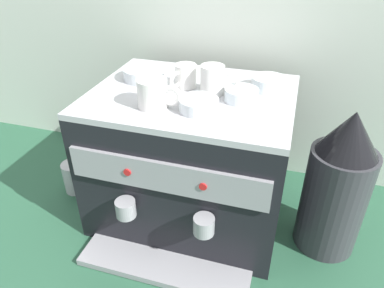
{
  "coord_description": "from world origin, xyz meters",
  "views": [
    {
      "loc": [
        0.28,
        -0.91,
        0.86
      ],
      "look_at": [
        0.0,
        0.0,
        0.26
      ],
      "focal_mm": 33.52,
      "sensor_mm": 36.0,
      "label": 1
    }
  ],
  "objects_px": {
    "espresso_machine": "(192,157)",
    "coffee_grinder": "(337,186)",
    "ceramic_cup_0": "(185,76)",
    "ceramic_bowl_2": "(144,74)",
    "ceramic_cup_2": "(154,94)",
    "milk_pitcher": "(75,177)",
    "ceramic_cup_1": "(214,80)",
    "ceramic_bowl_1": "(199,105)",
    "ceramic_bowl_3": "(268,84)",
    "ceramic_bowl_0": "(241,95)"
  },
  "relations": [
    {
      "from": "ceramic_bowl_3",
      "to": "coffee_grinder",
      "type": "bearing_deg",
      "value": -27.25
    },
    {
      "from": "ceramic_cup_0",
      "to": "coffee_grinder",
      "type": "distance_m",
      "value": 0.54
    },
    {
      "from": "espresso_machine",
      "to": "ceramic_cup_2",
      "type": "height_order",
      "value": "ceramic_cup_2"
    },
    {
      "from": "ceramic_cup_0",
      "to": "milk_pitcher",
      "type": "bearing_deg",
      "value": -171.09
    },
    {
      "from": "ceramic_bowl_2",
      "to": "ceramic_bowl_0",
      "type": "bearing_deg",
      "value": -12.33
    },
    {
      "from": "ceramic_cup_0",
      "to": "ceramic_bowl_3",
      "type": "distance_m",
      "value": 0.25
    },
    {
      "from": "ceramic_cup_0",
      "to": "ceramic_cup_2",
      "type": "xyz_separation_m",
      "value": [
        -0.04,
        -0.15,
        0.0
      ]
    },
    {
      "from": "ceramic_cup_2",
      "to": "ceramic_bowl_1",
      "type": "xyz_separation_m",
      "value": [
        0.12,
        0.01,
        -0.02
      ]
    },
    {
      "from": "ceramic_cup_1",
      "to": "ceramic_bowl_3",
      "type": "height_order",
      "value": "ceramic_cup_1"
    },
    {
      "from": "espresso_machine",
      "to": "ceramic_bowl_1",
      "type": "bearing_deg",
      "value": -63.28
    },
    {
      "from": "coffee_grinder",
      "to": "ceramic_cup_1",
      "type": "bearing_deg",
      "value": 173.27
    },
    {
      "from": "ceramic_bowl_1",
      "to": "ceramic_cup_2",
      "type": "bearing_deg",
      "value": -173.17
    },
    {
      "from": "ceramic_cup_1",
      "to": "coffee_grinder",
      "type": "relative_size",
      "value": 0.24
    },
    {
      "from": "ceramic_cup_0",
      "to": "ceramic_bowl_2",
      "type": "xyz_separation_m",
      "value": [
        -0.14,
        0.03,
        -0.02
      ]
    },
    {
      "from": "ceramic_bowl_2",
      "to": "ceramic_bowl_1",
      "type": "bearing_deg",
      "value": -35.78
    },
    {
      "from": "ceramic_bowl_3",
      "to": "milk_pitcher",
      "type": "distance_m",
      "value": 0.77
    },
    {
      "from": "ceramic_cup_1",
      "to": "ceramic_cup_2",
      "type": "distance_m",
      "value": 0.18
    },
    {
      "from": "ceramic_bowl_1",
      "to": "coffee_grinder",
      "type": "xyz_separation_m",
      "value": [
        0.39,
        0.07,
        -0.23
      ]
    },
    {
      "from": "ceramic_cup_0",
      "to": "ceramic_bowl_1",
      "type": "distance_m",
      "value": 0.16
    },
    {
      "from": "ceramic_cup_2",
      "to": "milk_pitcher",
      "type": "bearing_deg",
      "value": 166.91
    },
    {
      "from": "espresso_machine",
      "to": "ceramic_cup_1",
      "type": "relative_size",
      "value": 5.26
    },
    {
      "from": "ceramic_cup_0",
      "to": "ceramic_cup_1",
      "type": "relative_size",
      "value": 0.87
    },
    {
      "from": "espresso_machine",
      "to": "ceramic_bowl_1",
      "type": "height_order",
      "value": "ceramic_bowl_1"
    },
    {
      "from": "espresso_machine",
      "to": "ceramic_bowl_2",
      "type": "distance_m",
      "value": 0.3
    },
    {
      "from": "ceramic_bowl_2",
      "to": "espresso_machine",
      "type": "bearing_deg",
      "value": -19.87
    },
    {
      "from": "ceramic_cup_1",
      "to": "ceramic_cup_0",
      "type": "bearing_deg",
      "value": 168.03
    },
    {
      "from": "ceramic_bowl_1",
      "to": "coffee_grinder",
      "type": "distance_m",
      "value": 0.46
    },
    {
      "from": "ceramic_cup_2",
      "to": "coffee_grinder",
      "type": "relative_size",
      "value": 0.27
    },
    {
      "from": "espresso_machine",
      "to": "coffee_grinder",
      "type": "xyz_separation_m",
      "value": [
        0.44,
        -0.03,
        0.0
      ]
    },
    {
      "from": "ceramic_bowl_3",
      "to": "espresso_machine",
      "type": "bearing_deg",
      "value": -155.66
    },
    {
      "from": "ceramic_bowl_3",
      "to": "milk_pitcher",
      "type": "height_order",
      "value": "ceramic_bowl_3"
    },
    {
      "from": "ceramic_cup_2",
      "to": "ceramic_bowl_0",
      "type": "bearing_deg",
      "value": 26.43
    },
    {
      "from": "ceramic_cup_0",
      "to": "ceramic_cup_1",
      "type": "distance_m",
      "value": 0.09
    },
    {
      "from": "ceramic_cup_0",
      "to": "ceramic_cup_1",
      "type": "xyz_separation_m",
      "value": [
        0.09,
        -0.02,
        0.01
      ]
    },
    {
      "from": "milk_pitcher",
      "to": "ceramic_bowl_3",
      "type": "bearing_deg",
      "value": 10.49
    },
    {
      "from": "espresso_machine",
      "to": "ceramic_bowl_0",
      "type": "xyz_separation_m",
      "value": [
        0.14,
        -0.01,
        0.24
      ]
    },
    {
      "from": "ceramic_bowl_1",
      "to": "milk_pitcher",
      "type": "distance_m",
      "value": 0.63
    },
    {
      "from": "espresso_machine",
      "to": "ceramic_cup_1",
      "type": "distance_m",
      "value": 0.27
    },
    {
      "from": "ceramic_bowl_1",
      "to": "ceramic_bowl_2",
      "type": "xyz_separation_m",
      "value": [
        -0.22,
        0.16,
        0.0
      ]
    },
    {
      "from": "ceramic_cup_0",
      "to": "ceramic_cup_2",
      "type": "height_order",
      "value": "ceramic_cup_2"
    },
    {
      "from": "ceramic_cup_2",
      "to": "ceramic_cup_1",
      "type": "bearing_deg",
      "value": 45.42
    },
    {
      "from": "ceramic_bowl_0",
      "to": "milk_pitcher",
      "type": "distance_m",
      "value": 0.7
    },
    {
      "from": "ceramic_cup_0",
      "to": "ceramic_bowl_3",
      "type": "relative_size",
      "value": 0.97
    },
    {
      "from": "ceramic_cup_0",
      "to": "ceramic_bowl_1",
      "type": "bearing_deg",
      "value": -58.99
    },
    {
      "from": "ceramic_cup_1",
      "to": "ceramic_bowl_1",
      "type": "bearing_deg",
      "value": -95.34
    },
    {
      "from": "ceramic_cup_0",
      "to": "ceramic_cup_1",
      "type": "height_order",
      "value": "ceramic_cup_1"
    },
    {
      "from": "espresso_machine",
      "to": "ceramic_cup_0",
      "type": "relative_size",
      "value": 6.04
    },
    {
      "from": "ceramic_bowl_2",
      "to": "milk_pitcher",
      "type": "height_order",
      "value": "ceramic_bowl_2"
    },
    {
      "from": "ceramic_bowl_0",
      "to": "ceramic_bowl_2",
      "type": "xyz_separation_m",
      "value": [
        -0.32,
        0.07,
        0.0
      ]
    },
    {
      "from": "ceramic_bowl_0",
      "to": "ceramic_bowl_3",
      "type": "height_order",
      "value": "ceramic_bowl_3"
    }
  ]
}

